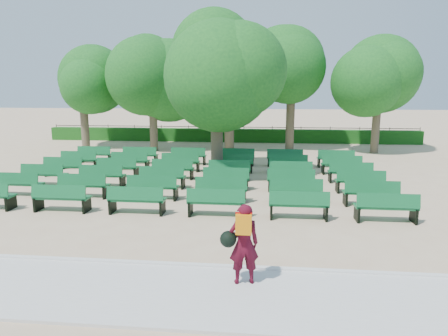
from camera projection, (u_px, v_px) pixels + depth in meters
name	position (u px, v px, depth m)	size (l,w,h in m)	color
ground	(196.00, 192.00, 14.55)	(120.00, 120.00, 0.00)	tan
paving	(127.00, 292.00, 7.32)	(30.00, 2.20, 0.06)	silver
curb	(145.00, 264.00, 8.44)	(30.00, 0.12, 0.10)	silver
hedge	(229.00, 135.00, 28.12)	(26.00, 0.70, 0.90)	#175316
fence	(230.00, 141.00, 28.60)	(26.00, 0.10, 1.02)	black
tree_line	(224.00, 150.00, 24.30)	(21.80, 6.80, 7.04)	#1A621E
bench_array	(199.00, 181.00, 15.75)	(1.74, 0.66, 1.07)	#105E2E
tree_among	(217.00, 67.00, 16.18)	(4.51, 4.51, 6.59)	brown
person	(243.00, 243.00, 7.44)	(0.76, 0.49, 1.56)	#440918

